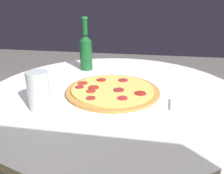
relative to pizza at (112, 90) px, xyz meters
The scene contains 5 objects.
table 0.18m from the pizza, 95.97° to the right, with size 1.02×1.02×0.78m.
pizza is the anchor object (origin of this frame).
beer_bottle 0.35m from the pizza, 56.67° to the right, with size 0.06×0.06×0.26m.
drinking_glass 0.28m from the pizza, 40.90° to the left, with size 0.07×0.07×0.13m.
napkin 0.30m from the pizza, 163.30° to the left, with size 0.15×0.10×0.01m.
Camera 1 is at (-0.13, 0.81, 1.11)m, focal length 35.00 mm.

